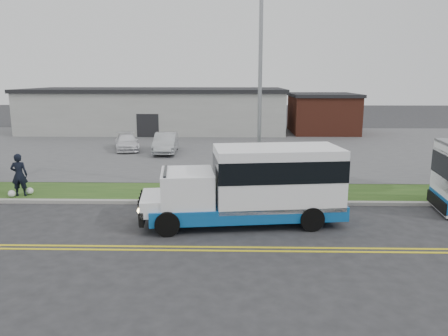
{
  "coord_description": "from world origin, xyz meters",
  "views": [
    {
      "loc": [
        1.85,
        -17.27,
        5.45
      ],
      "look_at": [
        1.41,
        1.17,
        1.6
      ],
      "focal_mm": 35.0,
      "sensor_mm": 36.0,
      "label": 1
    }
  ],
  "objects_px": {
    "pedestrian": "(19,175)",
    "streetlight_near": "(260,82)",
    "parked_car_a": "(166,143)",
    "shuttle_bus": "(257,183)",
    "parked_car_b": "(127,142)"
  },
  "relations": [
    {
      "from": "pedestrian",
      "to": "streetlight_near",
      "type": "bearing_deg",
      "value": 174.54
    },
    {
      "from": "pedestrian",
      "to": "parked_car_a",
      "type": "height_order",
      "value": "pedestrian"
    },
    {
      "from": "shuttle_bus",
      "to": "parked_car_b",
      "type": "xyz_separation_m",
      "value": [
        -8.93,
        16.19,
        -0.86
      ]
    },
    {
      "from": "streetlight_near",
      "to": "parked_car_a",
      "type": "relative_size",
      "value": 2.18
    },
    {
      "from": "streetlight_near",
      "to": "shuttle_bus",
      "type": "relative_size",
      "value": 1.22
    },
    {
      "from": "parked_car_a",
      "to": "parked_car_b",
      "type": "xyz_separation_m",
      "value": [
        -3.12,
        1.22,
        -0.13
      ]
    },
    {
      "from": "shuttle_bus",
      "to": "pedestrian",
      "type": "xyz_separation_m",
      "value": [
        -10.68,
        3.2,
        -0.47
      ]
    },
    {
      "from": "shuttle_bus",
      "to": "parked_car_a",
      "type": "distance_m",
      "value": 16.08
    },
    {
      "from": "parked_car_a",
      "to": "shuttle_bus",
      "type": "bearing_deg",
      "value": -71.71
    },
    {
      "from": "pedestrian",
      "to": "parked_car_b",
      "type": "distance_m",
      "value": 13.11
    },
    {
      "from": "streetlight_near",
      "to": "parked_car_a",
      "type": "distance_m",
      "value": 13.28
    },
    {
      "from": "streetlight_near",
      "to": "parked_car_a",
      "type": "height_order",
      "value": "streetlight_near"
    },
    {
      "from": "pedestrian",
      "to": "parked_car_a",
      "type": "distance_m",
      "value": 12.74
    },
    {
      "from": "streetlight_near",
      "to": "parked_car_a",
      "type": "bearing_deg",
      "value": 119.06
    },
    {
      "from": "streetlight_near",
      "to": "parked_car_b",
      "type": "height_order",
      "value": "streetlight_near"
    }
  ]
}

